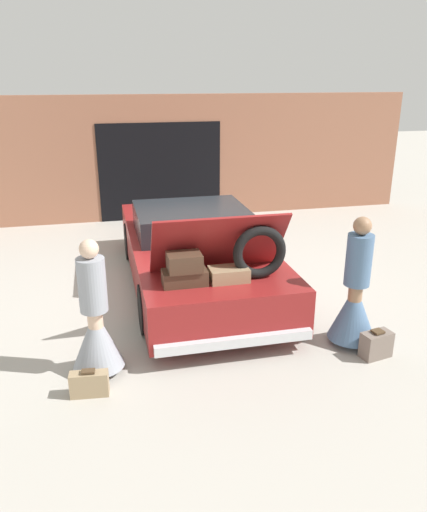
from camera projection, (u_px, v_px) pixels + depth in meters
The scene contains 7 objects.
ground_plane at pixel (195, 284), 8.09m from camera, with size 40.00×40.00×0.00m, color #ADA89E.
garage_wall_back at pixel (160, 159), 11.41m from camera, with size 12.00×0.14×2.80m.
car at pixel (195, 251), 7.89m from camera, with size 2.03×4.84×1.63m.
person_left at pixel (96, 327), 5.53m from camera, with size 0.58×0.58×1.59m.
person_right at pixel (354, 300), 6.13m from camera, with size 0.59×0.59×1.65m.
suitcase_beside_left_person at pixel (89, 384), 5.24m from camera, with size 0.41×0.18×0.30m.
suitcase_beside_right_person at pixel (376, 345), 5.96m from camera, with size 0.40×0.26×0.35m.
Camera 1 is at (-1.39, -7.32, 3.20)m, focal length 35.00 mm.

